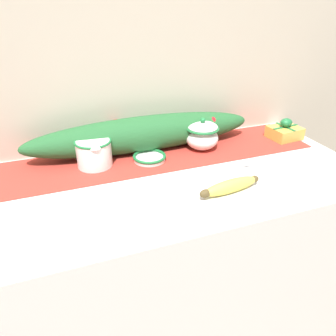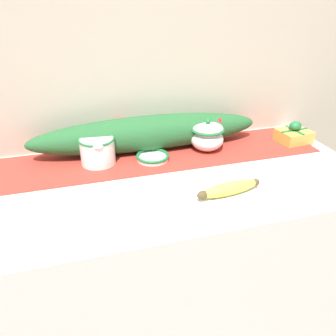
{
  "view_description": "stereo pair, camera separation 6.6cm",
  "coord_description": "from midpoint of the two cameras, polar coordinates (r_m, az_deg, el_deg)",
  "views": [
    {
      "loc": [
        -0.3,
        -0.87,
        1.47
      ],
      "look_at": [
        0.0,
        -0.03,
        0.99
      ],
      "focal_mm": 35.0,
      "sensor_mm": 36.0,
      "label": 1
    },
    {
      "loc": [
        -0.24,
        -0.89,
        1.47
      ],
      "look_at": [
        0.0,
        -0.03,
        0.99
      ],
      "focal_mm": 35.0,
      "sensor_mm": 36.0,
      "label": 2
    }
  ],
  "objects": [
    {
      "name": "countertop",
      "position": [
        1.36,
        0.96,
        -19.22
      ],
      "size": [
        1.35,
        0.61,
        0.94
      ],
      "primitive_type": "cube",
      "color": "silver",
      "rests_on": "ground_plane"
    },
    {
      "name": "back_wall",
      "position": [
        1.26,
        -3.21,
        15.88
      ],
      "size": [
        2.15,
        0.04,
        2.4
      ],
      "primitive_type": "cube",
      "color": "#B7AD99",
      "rests_on": "ground_plane"
    },
    {
      "name": "table_runner",
      "position": [
        1.2,
        -1.11,
        2.0
      ],
      "size": [
        1.24,
        0.27,
        0.0
      ],
      "primitive_type": "cube",
      "color": "#B23328",
      "rests_on": "countertop"
    },
    {
      "name": "cream_pitcher",
      "position": [
        1.15,
        -10.57,
        3.15
      ],
      "size": [
        0.12,
        0.14,
        0.1
      ],
      "color": "white",
      "rests_on": "countertop"
    },
    {
      "name": "sugar_bowl",
      "position": [
        1.24,
        8.36,
        5.51
      ],
      "size": [
        0.12,
        0.12,
        0.12
      ],
      "color": "white",
      "rests_on": "countertop"
    },
    {
      "name": "small_dish",
      "position": [
        1.17,
        -1.07,
        1.94
      ],
      "size": [
        0.12,
        0.12,
        0.02
      ],
      "color": "white",
      "rests_on": "countertop"
    },
    {
      "name": "banana",
      "position": [
        0.99,
        12.52,
        -3.56
      ],
      "size": [
        0.21,
        0.06,
        0.04
      ],
      "rotation": [
        0.0,
        0.0,
        0.12
      ],
      "color": "#DBCC4C",
      "rests_on": "countertop"
    },
    {
      "name": "spoon",
      "position": [
        1.15,
        15.0,
        -0.05
      ],
      "size": [
        0.2,
        0.03,
        0.01
      ],
      "rotation": [
        0.0,
        0.0,
        0.08
      ],
      "color": "silver",
      "rests_on": "countertop"
    },
    {
      "name": "gift_box",
      "position": [
        1.41,
        22.32,
        5.36
      ],
      "size": [
        0.13,
        0.11,
        0.08
      ],
      "rotation": [
        0.0,
        0.0,
        0.09
      ],
      "color": "gold",
      "rests_on": "countertop"
    },
    {
      "name": "poinsettia_garland",
      "position": [
        1.23,
        -1.97,
        6.14
      ],
      "size": [
        0.87,
        0.14,
        0.13
      ],
      "color": "#235B2D",
      "rests_on": "countertop"
    }
  ]
}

